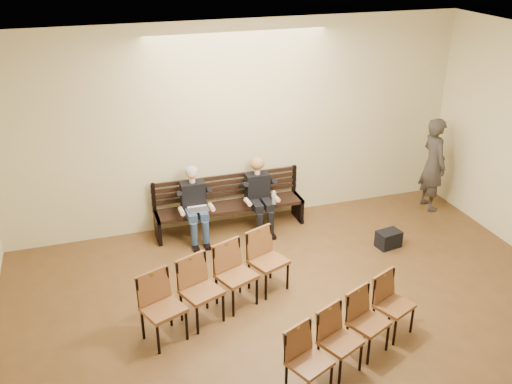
% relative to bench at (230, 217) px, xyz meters
% --- Properties ---
extents(room_walls, '(8.02, 10.01, 3.51)m').
position_rel_bench_xyz_m(room_walls, '(0.27, -3.86, 2.31)').
color(room_walls, beige).
rests_on(room_walls, ground).
extents(bench, '(2.60, 0.90, 0.45)m').
position_rel_bench_xyz_m(bench, '(0.00, 0.00, 0.00)').
color(bench, black).
rests_on(bench, ground).
extents(seated_man, '(0.50, 0.69, 1.20)m').
position_rel_bench_xyz_m(seated_man, '(-0.64, -0.12, 0.38)').
color(seated_man, black).
rests_on(seated_man, ground).
extents(seated_woman, '(0.50, 0.69, 1.17)m').
position_rel_bench_xyz_m(seated_woman, '(0.49, -0.12, 0.36)').
color(seated_woman, black).
rests_on(seated_woman, ground).
extents(laptop, '(0.38, 0.32, 0.24)m').
position_rel_bench_xyz_m(laptop, '(-0.60, -0.25, 0.34)').
color(laptop, silver).
rests_on(laptop, bench).
extents(water_bottle, '(0.08, 0.08, 0.24)m').
position_rel_bench_xyz_m(water_bottle, '(0.65, -0.42, 0.35)').
color(water_bottle, silver).
rests_on(water_bottle, bench).
extents(bag, '(0.42, 0.32, 0.28)m').
position_rel_bench_xyz_m(bag, '(2.31, -1.41, -0.08)').
color(bag, black).
rests_on(bag, ground).
extents(passerby, '(0.52, 0.76, 2.00)m').
position_rel_bench_xyz_m(passerby, '(3.77, -0.33, 0.78)').
color(passerby, '#34302B').
rests_on(passerby, ground).
extents(chair_row_front, '(2.25, 1.30, 0.91)m').
position_rel_bench_xyz_m(chair_row_front, '(-0.78, -2.27, 0.23)').
color(chair_row_front, brown).
rests_on(chair_row_front, ground).
extents(chair_row_back, '(2.02, 1.23, 0.83)m').
position_rel_bench_xyz_m(chair_row_back, '(0.52, -3.69, 0.19)').
color(chair_row_back, brown).
rests_on(chair_row_back, ground).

